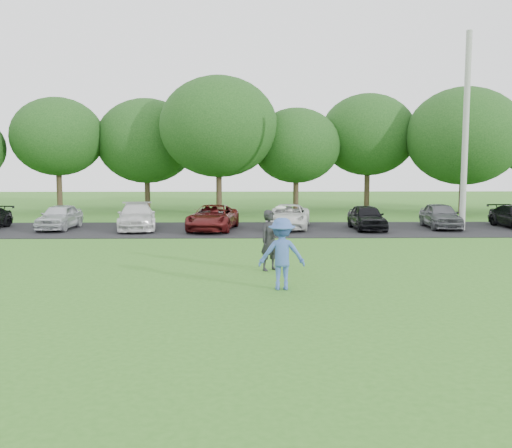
# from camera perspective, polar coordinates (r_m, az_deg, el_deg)

# --- Properties ---
(ground) EXTENTS (100.00, 100.00, 0.00)m
(ground) POSITION_cam_1_polar(r_m,az_deg,el_deg) (14.87, 0.26, -6.44)
(ground) COLOR #336C1F
(ground) RESTS_ON ground
(parking_lot) EXTENTS (32.00, 6.50, 0.03)m
(parking_lot) POSITION_cam_1_polar(r_m,az_deg,el_deg) (27.70, -0.37, -0.54)
(parking_lot) COLOR black
(parking_lot) RESTS_ON ground
(utility_pole) EXTENTS (0.28, 0.28, 9.36)m
(utility_pole) POSITION_cam_1_polar(r_m,az_deg,el_deg) (29.00, 20.22, 8.62)
(utility_pole) COLOR #A2A39E
(utility_pole) RESTS_ON ground
(frisbee_player) EXTENTS (1.19, 0.69, 2.13)m
(frisbee_player) POSITION_cam_1_polar(r_m,az_deg,el_deg) (14.60, 2.60, -2.98)
(frisbee_player) COLOR #3A59A4
(frisbee_player) RESTS_ON ground
(camera_bystander) EXTENTS (0.80, 0.75, 1.83)m
(camera_bystander) POSITION_cam_1_polar(r_m,az_deg,el_deg) (17.15, 1.40, -1.64)
(camera_bystander) COLOR black
(camera_bystander) RESTS_ON ground
(parked_cars) EXTENTS (27.99, 5.16, 1.25)m
(parked_cars) POSITION_cam_1_polar(r_m,az_deg,el_deg) (27.68, -0.82, 0.72)
(parked_cars) COLOR black
(parked_cars) RESTS_ON parking_lot
(tree_row) EXTENTS (42.39, 9.85, 8.64)m
(tree_row) POSITION_cam_1_polar(r_m,az_deg,el_deg) (37.35, 1.78, 8.70)
(tree_row) COLOR #38281C
(tree_row) RESTS_ON ground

